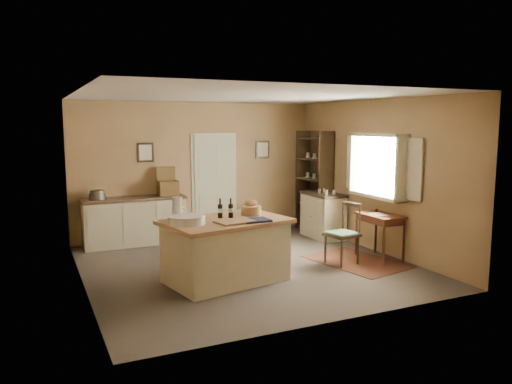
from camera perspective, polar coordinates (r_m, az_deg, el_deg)
ground at (r=8.12m, az=-0.99°, el=-8.44°), size 5.00×5.00×0.00m
wall_back at (r=10.17m, az=-6.71°, el=2.58°), size 5.00×0.10×2.70m
wall_front at (r=5.67m, az=9.22°, el=-1.69°), size 5.00×0.10×2.70m
wall_left at (r=7.22m, az=-19.49°, el=0.01°), size 0.10×5.00×2.70m
wall_right at (r=9.14m, az=13.49°, el=1.82°), size 0.10×5.00×2.70m
ceiling at (r=7.80m, az=-1.04°, el=10.95°), size 5.00×5.00×0.00m
door at (r=10.29m, az=-4.78°, el=1.02°), size 0.97×0.06×2.11m
framed_prints at (r=10.19m, az=-5.63°, el=4.69°), size 2.82×0.02×0.38m
window at (r=8.92m, az=13.93°, el=2.95°), size 0.25×1.99×1.12m
work_island at (r=7.27m, az=-3.56°, el=-6.48°), size 1.92×1.45×1.20m
sideboard at (r=9.67m, az=-13.65°, el=-3.06°), size 1.91×0.54×1.18m
rug at (r=8.52m, az=11.46°, el=-7.79°), size 1.39×1.78×0.01m
writing_desk at (r=8.64m, az=13.99°, el=-3.16°), size 0.49×0.80×0.82m
desk_chair at (r=8.23m, az=9.79°, el=-4.81°), size 0.53×0.53×0.98m
right_cabinet at (r=10.09m, az=7.67°, el=-2.60°), size 0.54×0.98×0.99m
shelving_unit at (r=10.53m, az=6.87°, el=1.15°), size 0.36×0.95×2.12m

